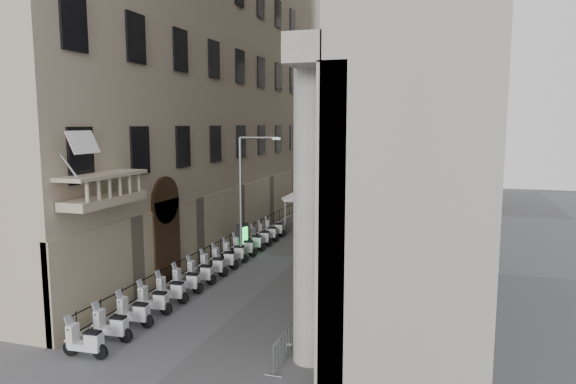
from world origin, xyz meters
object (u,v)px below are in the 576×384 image
Objects in this scene: street_lamp at (245,189)px; pedestrian_b at (380,208)px; security_tent at (310,192)px; info_kiosk at (242,238)px; pedestrian_a at (326,222)px; scooter_0 at (86,358)px.

pedestrian_b is (5.66, 17.48, -3.60)m from street_lamp.
street_lamp reaches higher than pedestrian_b.
street_lamp reaches higher than security_tent.
info_kiosk is 1.18× the size of pedestrian_b.
street_lamp is 18.72m from pedestrian_b.
info_kiosk is 8.57m from pedestrian_a.
street_lamp reaches higher than pedestrian_a.
pedestrian_a is at bearing 82.62° from info_kiosk.
pedestrian_b is at bearing -131.04° from pedestrian_a.
scooter_0 is 0.20× the size of street_lamp.
scooter_0 is 15.33m from info_kiosk.
security_tent reaches higher than pedestrian_b.
street_lamp is at bearing 56.18° from pedestrian_a.
street_lamp is 3.86× the size of info_kiosk.
security_tent is at bearing 90.74° from pedestrian_b.
pedestrian_b is (4.55, 7.00, -2.14)m from security_tent.
scooter_0 is at bearing -103.93° from street_lamp.
pedestrian_b is (3.09, 7.70, -0.01)m from pedestrian_a.
security_tent is at bearing 93.25° from info_kiosk.
pedestrian_a reaches higher than pedestrian_b.
security_tent reaches higher than pedestrian_a.
security_tent is (1.80, 23.76, 2.96)m from scooter_0.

